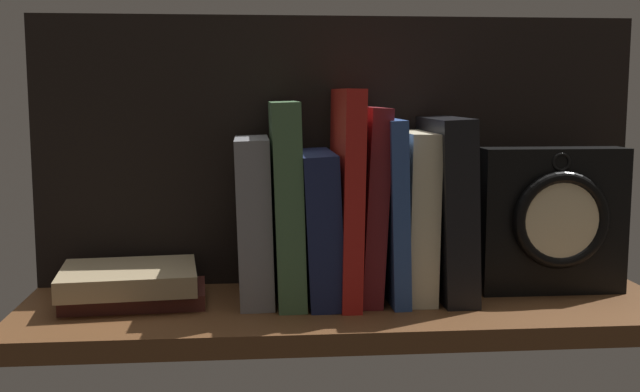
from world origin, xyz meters
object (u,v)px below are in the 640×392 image
object	(u,v)px
book_cream_twain	(414,215)
book_navy_bierce	(319,226)
book_stack_side	(131,285)
book_gray_chess	(254,220)
book_blue_modern	(390,209)
book_maroon_dawkins	(370,203)
book_green_romantic	(287,202)
book_red_requiem	(348,195)
book_black_skeptic	(447,207)
framed_clock	(553,220)

from	to	relation	value
book_cream_twain	book_navy_bierce	bearing A→B (deg)	180.00
book_stack_side	book_gray_chess	bearing A→B (deg)	1.65
book_cream_twain	book_blue_modern	bearing A→B (deg)	180.00
book_maroon_dawkins	book_blue_modern	size ratio (longest dim) A/B	1.06
book_green_romantic	book_red_requiem	distance (cm)	7.59
book_blue_modern	book_stack_side	distance (cm)	33.10
book_maroon_dawkins	book_green_romantic	bearing A→B (deg)	180.00
book_gray_chess	book_blue_modern	distance (cm)	16.91
book_blue_modern	book_black_skeptic	xyz separation A→B (cm)	(7.19, 0.00, 0.05)
book_navy_bierce	book_black_skeptic	xyz separation A→B (cm)	(16.05, 0.00, 2.07)
book_gray_chess	book_red_requiem	world-z (taller)	book_red_requiem
book_red_requiem	book_gray_chess	bearing A→B (deg)	180.00
book_navy_bierce	book_red_requiem	world-z (taller)	book_red_requiem
book_maroon_dawkins	book_black_skeptic	size ratio (longest dim) A/B	1.06
book_green_romantic	book_black_skeptic	xyz separation A→B (cm)	(20.06, 0.00, -1.00)
book_green_romantic	book_red_requiem	world-z (taller)	book_red_requiem
book_navy_bierce	book_gray_chess	bearing A→B (deg)	180.00
book_blue_modern	book_maroon_dawkins	bearing A→B (deg)	180.00
book_gray_chess	book_stack_side	size ratio (longest dim) A/B	1.11
book_maroon_dawkins	book_blue_modern	xyz separation A→B (cm)	(2.58, 0.00, -0.71)
book_navy_bierce	book_green_romantic	bearing A→B (deg)	180.00
book_gray_chess	framed_clock	world-z (taller)	book_gray_chess
book_blue_modern	book_stack_side	xyz separation A→B (cm)	(-31.90, -0.43, -8.84)
book_green_romantic	book_maroon_dawkins	distance (cm)	10.31
book_blue_modern	book_stack_side	world-z (taller)	book_blue_modern
book_green_romantic	book_red_requiem	xyz separation A→B (cm)	(7.56, 0.00, 0.76)
book_black_skeptic	book_blue_modern	bearing A→B (deg)	180.00
book_red_requiem	book_maroon_dawkins	world-z (taller)	book_red_requiem
book_gray_chess	framed_clock	xyz separation A→B (cm)	(37.87, 0.04, -0.65)
book_green_romantic	book_blue_modern	bearing A→B (deg)	0.00
book_red_requiem	book_cream_twain	world-z (taller)	book_red_requiem
framed_clock	book_gray_chess	bearing A→B (deg)	-179.95
book_red_requiem	book_cream_twain	bearing A→B (deg)	0.00
book_gray_chess	book_red_requiem	distance (cm)	11.92
book_gray_chess	book_blue_modern	world-z (taller)	book_blue_modern
book_red_requiem	book_green_romantic	bearing A→B (deg)	180.00
book_blue_modern	book_cream_twain	xyz separation A→B (cm)	(3.09, 0.00, -0.81)
book_green_romantic	framed_clock	size ratio (longest dim) A/B	1.31
book_gray_chess	book_stack_side	world-z (taller)	book_gray_chess
book_green_romantic	book_maroon_dawkins	bearing A→B (deg)	0.00
book_cream_twain	book_black_skeptic	xyz separation A→B (cm)	(4.09, 0.00, 0.86)
book_navy_bierce	book_blue_modern	world-z (taller)	book_blue_modern
book_navy_bierce	book_stack_side	size ratio (longest dim) A/B	1.01
book_blue_modern	book_black_skeptic	distance (cm)	7.19
book_red_requiem	book_black_skeptic	xyz separation A→B (cm)	(12.51, 0.00, -1.76)
book_blue_modern	book_stack_side	size ratio (longest dim) A/B	1.24
book_green_romantic	book_blue_modern	distance (cm)	12.92
book_cream_twain	book_stack_side	bearing A→B (deg)	-179.29
book_green_romantic	book_black_skeptic	world-z (taller)	book_green_romantic
book_blue_modern	book_black_skeptic	size ratio (longest dim) A/B	1.00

